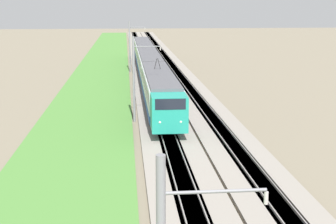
% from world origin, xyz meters
% --- Properties ---
extents(ballast_main, '(240.00, 4.40, 0.30)m').
position_xyz_m(ballast_main, '(50.00, 0.00, 0.15)').
color(ballast_main, gray).
rests_on(ballast_main, ground).
extents(ballast_adjacent, '(240.00, 4.40, 0.30)m').
position_xyz_m(ballast_adjacent, '(50.00, -4.59, 0.15)').
color(ballast_adjacent, gray).
rests_on(ballast_adjacent, ground).
extents(track_main, '(240.00, 1.57, 0.45)m').
position_xyz_m(track_main, '(50.00, 0.00, 0.16)').
color(track_main, '#4C4238').
rests_on(track_main, ground).
extents(track_adjacent, '(240.00, 1.57, 0.45)m').
position_xyz_m(track_adjacent, '(50.00, -4.59, 0.16)').
color(track_adjacent, '#4C4238').
rests_on(track_adjacent, ground).
extents(grass_verge, '(240.00, 8.59, 0.12)m').
position_xyz_m(grass_verge, '(50.00, 7.04, 0.06)').
color(grass_verge, '#4C8438').
rests_on(grass_verge, ground).
extents(passenger_train, '(61.42, 2.88, 5.08)m').
position_xyz_m(passenger_train, '(61.79, 0.00, 2.38)').
color(passenger_train, teal).
rests_on(passenger_train, ground).
extents(catenary_mast_mid, '(0.22, 2.56, 7.75)m').
position_xyz_m(catenary_mast_mid, '(38.70, 2.47, 4.01)').
color(catenary_mast_mid, slate).
rests_on(catenary_mast_mid, ground).
extents(catenary_mast_far, '(0.22, 2.56, 7.85)m').
position_xyz_m(catenary_mast_far, '(70.57, 2.47, 4.06)').
color(catenary_mast_far, slate).
rests_on(catenary_mast_far, ground).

